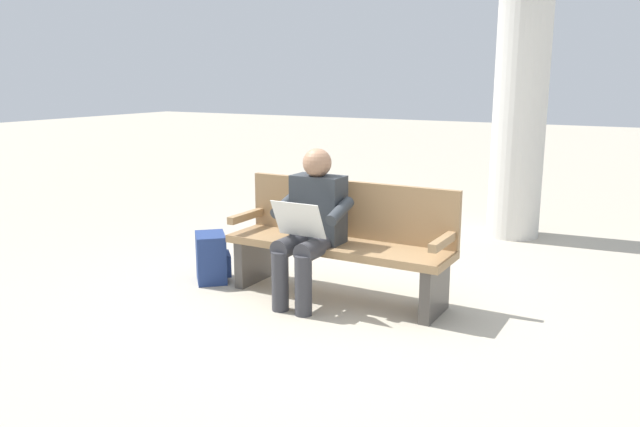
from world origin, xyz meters
name	(u,v)px	position (x,y,z in m)	size (l,w,h in m)	color
ground_plane	(337,297)	(0.00, 0.00, 0.00)	(40.00, 40.00, 0.00)	#B7AD99
bench_near	(342,239)	(0.00, -0.07, 0.46)	(1.80, 0.49, 0.90)	#9E7A51
person_seated	(311,222)	(0.14, 0.16, 0.63)	(0.57, 0.57, 1.18)	#33383D
backpack	(212,258)	(1.13, 0.14, 0.20)	(0.40, 0.41, 0.41)	navy
support_pillar	(524,45)	(-0.75, -2.71, 2.02)	(0.55, 0.55, 4.04)	silver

